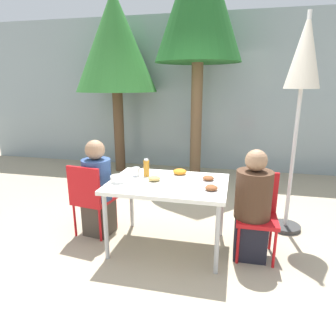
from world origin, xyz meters
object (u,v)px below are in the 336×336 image
Objects in this scene: chair_left at (90,195)px; bottle at (146,168)px; person_right at (252,208)px; drinking_cup at (136,172)px; chair_right at (257,208)px; salad_bowl at (119,179)px; person_left at (98,190)px; closed_umbrella at (304,65)px; tree_behind_left at (115,43)px.

chair_left is 0.73m from bottle.
drinking_cup is (-1.24, 0.12, 0.26)m from person_right.
person_right is 5.80× the size of bottle.
chair_right is 5.18× the size of salad_bowl.
person_left is 11.54× the size of drinking_cup.
bottle is (-1.58, -0.57, -1.07)m from closed_umbrella.
closed_umbrella is at bearing -122.82° from person_right.
person_right is at bearing -122.30° from closed_umbrella.
person_left is at bearing -73.39° from tree_behind_left.
chair_left is 0.10m from person_left.
closed_umbrella is 25.07× the size of drinking_cup.
person_left is 1.00× the size of person_right.
tree_behind_left is (-2.53, 2.60, 1.94)m from chair_right.
tree_behind_left is at bearing 117.92° from bottle.
person_right is (1.71, -0.11, -0.01)m from person_left.
person_left is 0.53m from drinking_cup.
person_left reaches higher than drinking_cup.
chair_right is at bearing -2.86° from bottle.
salad_bowl is at bearing -68.09° from tree_behind_left.
chair_left is 1.82m from chair_right.
person_left reaches higher than chair_right.
chair_right is at bearing -121.85° from person_right.
person_right is 6.80× the size of salad_bowl.
closed_umbrella is at bearing -33.99° from tree_behind_left.
chair_left is 1.00× the size of chair_right.
drinking_cup reaches higher than salad_bowl.
drinking_cup is 0.03× the size of tree_behind_left.
chair_right is 4.42× the size of bottle.
chair_left is at bearing -1.69° from person_right.
bottle is (-1.18, 0.06, 0.33)m from chair_right.
person_right is 0.33× the size of tree_behind_left.
chair_right is (1.76, -0.03, -0.04)m from person_left.
closed_umbrella is 2.28m from salad_bowl.
chair_right is 0.10m from person_right.
chair_right is at bearing 6.87° from person_left.
person_right is at bearing 58.15° from chair_right.
person_right reaches higher than chair_right.
chair_left is at bearing 160.02° from salad_bowl.
bottle is at bearing -62.08° from tree_behind_left.
person_left is at bearing 58.15° from chair_left.
tree_behind_left is at bearing -47.80° from person_right.
person_left and person_right have the same top height.
closed_umbrella is 2.11m from drinking_cup.
person_right reaches higher than bottle.
bottle is 1.99× the size of drinking_cup.
person_left is 1.31× the size of chair_right.
tree_behind_left is (-0.77, 2.57, 1.90)m from person_left.
bottle is 0.34m from salad_bowl.
bottle is at bearing 49.08° from salad_bowl.
drinking_cup is (0.47, 0.01, 0.25)m from person_left.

